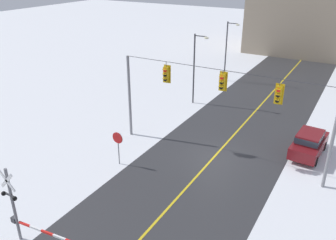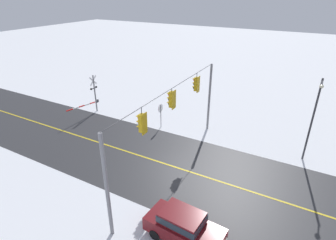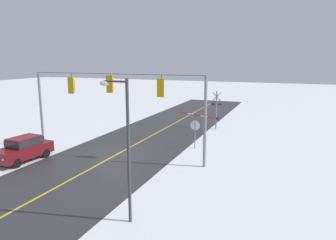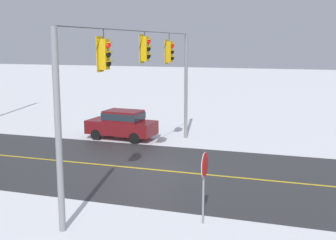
{
  "view_description": "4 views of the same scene",
  "coord_description": "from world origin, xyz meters",
  "px_view_note": "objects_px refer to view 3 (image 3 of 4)",
  "views": [
    {
      "loc": [
        7.74,
        -19.8,
        12.32
      ],
      "look_at": [
        -2.31,
        -2.39,
        3.21
      ],
      "focal_mm": 37.59,
      "sensor_mm": 36.0,
      "label": 1
    },
    {
      "loc": [
        14.77,
        7.73,
        11.95
      ],
      "look_at": [
        -1.68,
        -1.33,
        2.83
      ],
      "focal_mm": 28.94,
      "sensor_mm": 36.0,
      "label": 2
    },
    {
      "loc": [
        -12.21,
        19.95,
        7.3
      ],
      "look_at": [
        -3.49,
        -2.14,
        2.62
      ],
      "focal_mm": 33.46,
      "sensor_mm": 36.0,
      "label": 3
    },
    {
      "loc": [
        -18.04,
        -7.02,
        5.74
      ],
      "look_at": [
        -1.61,
        -1.67,
        2.65
      ],
      "focal_mm": 46.71,
      "sensor_mm": 36.0,
      "label": 4
    }
  ],
  "objects_px": {
    "stop_sign": "(195,128)",
    "railroad_crossing": "(213,110)",
    "parked_car_maroon": "(24,148)",
    "streetlamp_near": "(124,138)"
  },
  "relations": [
    {
      "from": "parked_car_maroon",
      "to": "stop_sign",
      "type": "bearing_deg",
      "value": -144.59
    },
    {
      "from": "parked_car_maroon",
      "to": "streetlamp_near",
      "type": "xyz_separation_m",
      "value": [
        -11.07,
        4.87,
        2.96
      ]
    },
    {
      "from": "stop_sign",
      "to": "railroad_crossing",
      "type": "relative_size",
      "value": 0.53
    },
    {
      "from": "stop_sign",
      "to": "railroad_crossing",
      "type": "bearing_deg",
      "value": -86.83
    },
    {
      "from": "railroad_crossing",
      "to": "parked_car_maroon",
      "type": "relative_size",
      "value": 1.04
    },
    {
      "from": "parked_car_maroon",
      "to": "streetlamp_near",
      "type": "relative_size",
      "value": 0.66
    },
    {
      "from": "parked_car_maroon",
      "to": "streetlamp_near",
      "type": "distance_m",
      "value": 12.45
    },
    {
      "from": "railroad_crossing",
      "to": "streetlamp_near",
      "type": "relative_size",
      "value": 0.69
    },
    {
      "from": "railroad_crossing",
      "to": "parked_car_maroon",
      "type": "xyz_separation_m",
      "value": [
        10.16,
        15.52,
        -1.04
      ]
    },
    {
      "from": "stop_sign",
      "to": "streetlamp_near",
      "type": "height_order",
      "value": "streetlamp_near"
    }
  ]
}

